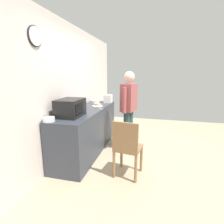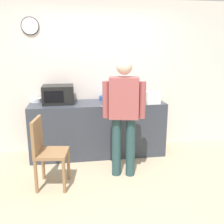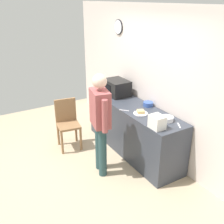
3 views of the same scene
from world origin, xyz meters
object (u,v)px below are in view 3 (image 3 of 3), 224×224
Objects in this scene: sandwich_plate at (141,113)px; mixing_bowl at (114,86)px; toaster at (157,122)px; person_standing at (100,118)px; microwave at (117,88)px; spoon_utensil at (124,110)px; salad_bowl at (167,119)px; fork_utensil at (179,125)px; cereal_bowl at (148,104)px; wooden_chair at (67,121)px.

mixing_bowl is (-1.37, 0.32, 0.01)m from sandwich_plate.
person_standing reaches higher than toaster.
person_standing reaches higher than sandwich_plate.
spoon_utensil is at bearing -22.59° from microwave.
salad_bowl is 1.17× the size of fork_utensil.
person_standing is at bearing -43.23° from microwave.
mixing_bowl is at bearing 141.47° from person_standing.
toaster reaches higher than fork_utensil.
sandwich_plate is 1.41m from mixing_bowl.
salad_bowl is 0.12× the size of person_standing.
sandwich_plate is at bearing 84.72° from person_standing.
fork_utensil is at bearing 3.18° from microwave.
cereal_bowl is at bearing 150.69° from toaster.
wooden_chair is (-0.14, -1.01, -0.54)m from microwave.
wooden_chair is at bearing -141.03° from spoon_utensil.
fork_utensil is (1.64, 0.09, -0.15)m from microwave.
mixing_bowl reaches higher than spoon_utensil.
fork_utensil is 1.20m from person_standing.
fork_utensil is at bearing 20.03° from sandwich_plate.
salad_bowl is at bearing -169.32° from fork_utensil.
wooden_chair is (-1.67, -0.76, -0.49)m from toaster.
person_standing is at bearing -118.27° from salad_bowl.
microwave is 1.55m from toaster.
toaster is at bearing -29.31° from cereal_bowl.
cereal_bowl is 1.03× the size of fork_utensil.
spoon_utensil is (-0.26, -0.16, -0.02)m from sandwich_plate.
toaster is (1.53, -0.25, -0.05)m from microwave.
cereal_bowl is (-0.63, 0.12, 0.00)m from salad_bowl.
sandwich_plate is 0.38m from cereal_bowl.
toaster is at bearing -10.86° from sandwich_plate.
spoon_utensil is (1.12, -0.48, -0.03)m from mixing_bowl.
toaster is (0.54, -0.10, 0.08)m from sandwich_plate.
person_standing reaches higher than microwave.
microwave reaches higher than mixing_bowl.
person_standing reaches higher than wooden_chair.
spoon_utensil is at bearing -152.61° from salad_bowl.
sandwich_plate is 1.19× the size of salad_bowl.
cereal_bowl reaches higher than spoon_utensil.
fork_utensil is at bearing -5.30° from cereal_bowl.
toaster is (0.75, -0.42, 0.06)m from cereal_bowl.
toaster is 0.23× the size of wooden_chair.
cereal_bowl is 1.17m from mixing_bowl.
wooden_chair is (0.24, -1.19, -0.42)m from mixing_bowl.
mixing_bowl is at bearing 166.85° from sandwich_plate.
microwave is at bearing 157.41° from spoon_utensil.
wooden_chair is (-1.13, -0.87, -0.41)m from sandwich_plate.
sandwich_plate reaches higher than spoon_utensil.
microwave is 0.81m from spoon_utensil.
toaster reaches higher than spoon_utensil.
spoon_utensil is 0.18× the size of wooden_chair.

